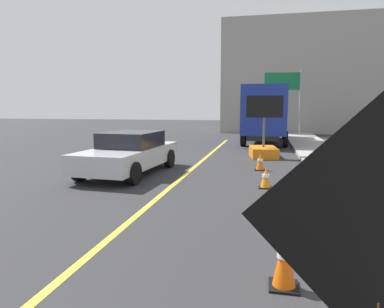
% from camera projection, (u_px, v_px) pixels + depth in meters
% --- Properties ---
extents(lane_center_stripe, '(0.14, 36.00, 0.01)m').
position_uv_depth(lane_center_stripe, '(111.00, 237.00, 5.86)').
color(lane_center_stripe, yellow).
rests_on(lane_center_stripe, ground).
extents(roadwork_sign, '(1.63, 0.18, 2.33)m').
position_uv_depth(roadwork_sign, '(383.00, 233.00, 1.98)').
color(roadwork_sign, '#593819').
rests_on(roadwork_sign, ground).
extents(arrow_board_trailer, '(1.60, 1.94, 2.70)m').
position_uv_depth(arrow_board_trailer, '(263.00, 146.00, 15.18)').
color(arrow_board_trailer, orange).
rests_on(arrow_board_trailer, ground).
extents(box_truck, '(2.81, 7.74, 3.39)m').
position_uv_depth(box_truck, '(266.00, 113.00, 21.02)').
color(box_truck, black).
rests_on(box_truck, ground).
extents(pickup_car, '(2.23, 4.65, 1.38)m').
position_uv_depth(pickup_car, '(130.00, 153.00, 11.43)').
color(pickup_car, silver).
rests_on(pickup_car, ground).
extents(highway_guide_sign, '(2.78, 0.35, 5.00)m').
position_uv_depth(highway_guide_sign, '(290.00, 91.00, 25.93)').
color(highway_guide_sign, gray).
rests_on(highway_guide_sign, ground).
extents(far_building_block, '(13.28, 9.71, 9.66)m').
position_uv_depth(far_building_block, '(297.00, 79.00, 32.60)').
color(far_building_block, gray).
rests_on(far_building_block, ground).
extents(traffic_cone_near_sign, '(0.36, 0.36, 0.75)m').
position_uv_depth(traffic_cone_near_sign, '(285.00, 259.00, 4.17)').
color(traffic_cone_near_sign, black).
rests_on(traffic_cone_near_sign, ground).
extents(traffic_cone_mid_lane, '(0.36, 0.36, 0.76)m').
position_uv_depth(traffic_cone_mid_lane, '(276.00, 200.00, 6.77)').
color(traffic_cone_mid_lane, black).
rests_on(traffic_cone_mid_lane, ground).
extents(traffic_cone_far_lane, '(0.36, 0.36, 0.59)m').
position_uv_depth(traffic_cone_far_lane, '(266.00, 178.00, 9.37)').
color(traffic_cone_far_lane, black).
rests_on(traffic_cone_far_lane, ground).
extents(traffic_cone_curbside, '(0.36, 0.36, 0.63)m').
position_uv_depth(traffic_cone_curbside, '(260.00, 161.00, 12.03)').
color(traffic_cone_curbside, black).
rests_on(traffic_cone_curbside, ground).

